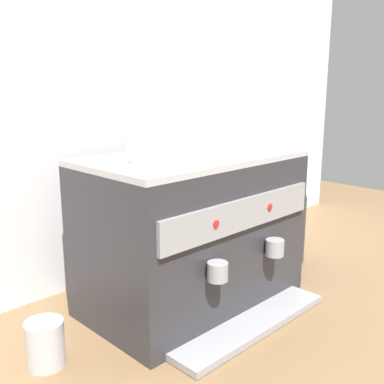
{
  "coord_description": "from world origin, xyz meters",
  "views": [
    {
      "loc": [
        -0.97,
        -0.98,
        0.69
      ],
      "look_at": [
        0.0,
        0.0,
        0.36
      ],
      "focal_mm": 42.94,
      "sensor_mm": 36.0,
      "label": 1
    }
  ],
  "objects_px": {
    "ceramic_cup_2": "(144,150)",
    "coffee_grinder": "(287,218)",
    "ceramic_bowl_0": "(196,144)",
    "ceramic_cup_0": "(223,134)",
    "milk_pitcher": "(45,344)",
    "ceramic_cup_1": "(170,140)",
    "ceramic_bowl_1": "(188,154)",
    "ceramic_cup_4": "(239,142)",
    "espresso_machine": "(193,231)",
    "ceramic_cup_3": "(142,147)"
  },
  "relations": [
    {
      "from": "ceramic_cup_2",
      "to": "coffee_grinder",
      "type": "relative_size",
      "value": 0.33
    },
    {
      "from": "coffee_grinder",
      "to": "ceramic_bowl_0",
      "type": "bearing_deg",
      "value": 170.47
    },
    {
      "from": "ceramic_cup_0",
      "to": "ceramic_cup_2",
      "type": "height_order",
      "value": "ceramic_cup_0"
    },
    {
      "from": "ceramic_bowl_0",
      "to": "milk_pitcher",
      "type": "bearing_deg",
      "value": -174.38
    },
    {
      "from": "ceramic_cup_1",
      "to": "coffee_grinder",
      "type": "relative_size",
      "value": 0.33
    },
    {
      "from": "ceramic_bowl_1",
      "to": "coffee_grinder",
      "type": "distance_m",
      "value": 0.68
    },
    {
      "from": "ceramic_cup_2",
      "to": "milk_pitcher",
      "type": "height_order",
      "value": "ceramic_cup_2"
    },
    {
      "from": "ceramic_cup_1",
      "to": "ceramic_bowl_1",
      "type": "height_order",
      "value": "ceramic_cup_1"
    },
    {
      "from": "milk_pitcher",
      "to": "ceramic_cup_1",
      "type": "bearing_deg",
      "value": 7.16
    },
    {
      "from": "ceramic_cup_1",
      "to": "ceramic_cup_4",
      "type": "distance_m",
      "value": 0.21
    },
    {
      "from": "ceramic_cup_0",
      "to": "ceramic_cup_4",
      "type": "bearing_deg",
      "value": -125.64
    },
    {
      "from": "coffee_grinder",
      "to": "ceramic_cup_1",
      "type": "bearing_deg",
      "value": 172.19
    },
    {
      "from": "ceramic_cup_2",
      "to": "espresso_machine",
      "type": "bearing_deg",
      "value": 9.99
    },
    {
      "from": "ceramic_cup_4",
      "to": "milk_pitcher",
      "type": "xyz_separation_m",
      "value": [
        -0.59,
        0.12,
        -0.46
      ]
    },
    {
      "from": "espresso_machine",
      "to": "ceramic_cup_4",
      "type": "distance_m",
      "value": 0.32
    },
    {
      "from": "ceramic_bowl_0",
      "to": "ceramic_bowl_1",
      "type": "distance_m",
      "value": 0.21
    },
    {
      "from": "ceramic_cup_1",
      "to": "coffee_grinder",
      "type": "xyz_separation_m",
      "value": [
        0.55,
        -0.08,
        -0.35
      ]
    },
    {
      "from": "ceramic_cup_1",
      "to": "coffee_grinder",
      "type": "bearing_deg",
      "value": -7.81
    },
    {
      "from": "espresso_machine",
      "to": "ceramic_cup_3",
      "type": "relative_size",
      "value": 5.54
    },
    {
      "from": "ceramic_cup_3",
      "to": "ceramic_cup_4",
      "type": "relative_size",
      "value": 1.06
    },
    {
      "from": "ceramic_cup_1",
      "to": "ceramic_bowl_0",
      "type": "distance_m",
      "value": 0.11
    },
    {
      "from": "ceramic_cup_2",
      "to": "milk_pitcher",
      "type": "xyz_separation_m",
      "value": [
        -0.29,
        0.05,
        -0.46
      ]
    },
    {
      "from": "ceramic_cup_0",
      "to": "ceramic_cup_3",
      "type": "height_order",
      "value": "ceramic_cup_0"
    },
    {
      "from": "ceramic_cup_1",
      "to": "ceramic_cup_3",
      "type": "relative_size",
      "value": 0.99
    },
    {
      "from": "espresso_machine",
      "to": "ceramic_cup_3",
      "type": "height_order",
      "value": "ceramic_cup_3"
    },
    {
      "from": "ceramic_cup_1",
      "to": "milk_pitcher",
      "type": "distance_m",
      "value": 0.67
    },
    {
      "from": "ceramic_cup_0",
      "to": "milk_pitcher",
      "type": "bearing_deg",
      "value": -175.38
    },
    {
      "from": "ceramic_cup_1",
      "to": "ceramic_bowl_1",
      "type": "distance_m",
      "value": 0.15
    },
    {
      "from": "milk_pitcher",
      "to": "ceramic_cup_0",
      "type": "bearing_deg",
      "value": 4.62
    },
    {
      "from": "ceramic_bowl_0",
      "to": "coffee_grinder",
      "type": "height_order",
      "value": "ceramic_bowl_0"
    },
    {
      "from": "ceramic_cup_0",
      "to": "milk_pitcher",
      "type": "height_order",
      "value": "ceramic_cup_0"
    },
    {
      "from": "espresso_machine",
      "to": "ceramic_cup_2",
      "type": "height_order",
      "value": "ceramic_cup_2"
    },
    {
      "from": "ceramic_bowl_0",
      "to": "ceramic_bowl_1",
      "type": "bearing_deg",
      "value": -140.97
    },
    {
      "from": "ceramic_cup_0",
      "to": "ceramic_cup_2",
      "type": "relative_size",
      "value": 0.88
    },
    {
      "from": "ceramic_bowl_1",
      "to": "ceramic_cup_4",
      "type": "bearing_deg",
      "value": -15.46
    },
    {
      "from": "ceramic_cup_0",
      "to": "milk_pitcher",
      "type": "distance_m",
      "value": 0.86
    },
    {
      "from": "ceramic_cup_2",
      "to": "ceramic_cup_4",
      "type": "xyz_separation_m",
      "value": [
        0.3,
        -0.07,
        0.0
      ]
    },
    {
      "from": "ceramic_cup_3",
      "to": "coffee_grinder",
      "type": "bearing_deg",
      "value": -2.71
    },
    {
      "from": "ceramic_cup_0",
      "to": "ceramic_bowl_1",
      "type": "distance_m",
      "value": 0.32
    },
    {
      "from": "ceramic_cup_0",
      "to": "ceramic_bowl_0",
      "type": "relative_size",
      "value": 0.81
    },
    {
      "from": "ceramic_cup_4",
      "to": "milk_pitcher",
      "type": "distance_m",
      "value": 0.76
    },
    {
      "from": "espresso_machine",
      "to": "ceramic_bowl_0",
      "type": "xyz_separation_m",
      "value": [
        0.08,
        0.07,
        0.26
      ]
    },
    {
      "from": "ceramic_cup_0",
      "to": "ceramic_bowl_1",
      "type": "relative_size",
      "value": 0.88
    },
    {
      "from": "ceramic_cup_2",
      "to": "ceramic_bowl_0",
      "type": "distance_m",
      "value": 0.32
    },
    {
      "from": "ceramic_cup_1",
      "to": "ceramic_cup_4",
      "type": "relative_size",
      "value": 1.05
    },
    {
      "from": "ceramic_cup_0",
      "to": "ceramic_cup_2",
      "type": "bearing_deg",
      "value": -165.98
    },
    {
      "from": "espresso_machine",
      "to": "ceramic_cup_0",
      "type": "distance_m",
      "value": 0.36
    },
    {
      "from": "espresso_machine",
      "to": "ceramic_cup_4",
      "type": "height_order",
      "value": "ceramic_cup_4"
    },
    {
      "from": "espresso_machine",
      "to": "ceramic_bowl_1",
      "type": "distance_m",
      "value": 0.28
    },
    {
      "from": "ceramic_bowl_1",
      "to": "milk_pitcher",
      "type": "height_order",
      "value": "ceramic_bowl_1"
    }
  ]
}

